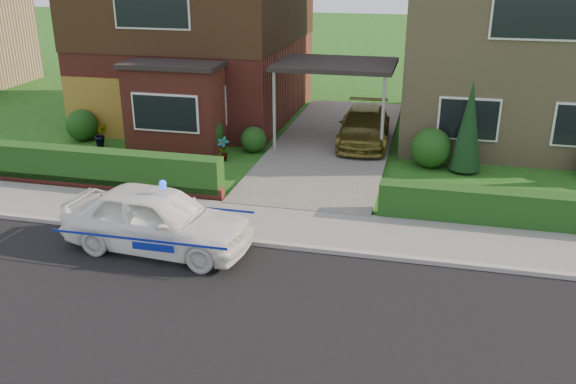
% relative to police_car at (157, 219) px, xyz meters
% --- Properties ---
extents(ground, '(120.00, 120.00, 0.00)m').
position_rel_police_car_xyz_m(ground, '(2.42, -2.40, -0.70)').
color(ground, '#175516').
rests_on(ground, ground).
extents(road, '(60.00, 6.00, 0.02)m').
position_rel_police_car_xyz_m(road, '(2.42, -2.40, -0.70)').
color(road, black).
rests_on(road, ground).
extents(kerb, '(60.00, 0.16, 0.12)m').
position_rel_police_car_xyz_m(kerb, '(2.42, 0.65, -0.64)').
color(kerb, '#9E9993').
rests_on(kerb, ground).
extents(sidewalk, '(60.00, 2.00, 0.10)m').
position_rel_police_car_xyz_m(sidewalk, '(2.42, 1.70, -0.65)').
color(sidewalk, slate).
rests_on(sidewalk, ground).
extents(driveway, '(3.80, 12.00, 0.12)m').
position_rel_police_car_xyz_m(driveway, '(2.42, 8.60, -0.64)').
color(driveway, '#666059').
rests_on(driveway, ground).
extents(house_left, '(7.50, 9.53, 7.25)m').
position_rel_police_car_xyz_m(house_left, '(-3.37, 11.50, 3.11)').
color(house_left, maroon).
rests_on(house_left, ground).
extents(house_right, '(7.50, 8.06, 7.25)m').
position_rel_police_car_xyz_m(house_right, '(8.22, 11.59, 2.96)').
color(house_right, '#9D8760').
rests_on(house_right, ground).
extents(carport_link, '(3.80, 3.00, 2.77)m').
position_rel_police_car_xyz_m(carport_link, '(2.42, 8.55, 1.95)').
color(carport_link, black).
rests_on(carport_link, ground).
extents(garage_door, '(2.20, 0.10, 2.10)m').
position_rel_police_car_xyz_m(garage_door, '(-5.83, 7.56, 0.35)').
color(garage_door, olive).
rests_on(garage_door, ground).
extents(dwarf_wall, '(7.70, 0.25, 0.36)m').
position_rel_police_car_xyz_m(dwarf_wall, '(-3.38, 2.90, -0.52)').
color(dwarf_wall, maroon).
rests_on(dwarf_wall, ground).
extents(hedge_left, '(7.50, 0.55, 0.90)m').
position_rel_police_car_xyz_m(hedge_left, '(-3.38, 3.05, -0.70)').
color(hedge_left, black).
rests_on(hedge_left, ground).
extents(hedge_right, '(7.50, 0.55, 0.80)m').
position_rel_police_car_xyz_m(hedge_right, '(8.22, 2.95, -0.70)').
color(hedge_right, black).
rests_on(hedge_right, ground).
extents(shrub_left_far, '(1.08, 1.08, 1.08)m').
position_rel_police_car_xyz_m(shrub_left_far, '(-6.08, 7.10, -0.16)').
color(shrub_left_far, black).
rests_on(shrub_left_far, ground).
extents(shrub_left_mid, '(1.32, 1.32, 1.32)m').
position_rel_police_car_xyz_m(shrub_left_mid, '(-1.58, 6.90, -0.04)').
color(shrub_left_mid, black).
rests_on(shrub_left_mid, ground).
extents(shrub_left_near, '(0.84, 0.84, 0.84)m').
position_rel_police_car_xyz_m(shrub_left_near, '(0.02, 7.20, -0.28)').
color(shrub_left_near, black).
rests_on(shrub_left_near, ground).
extents(shrub_right_near, '(1.20, 1.20, 1.20)m').
position_rel_police_car_xyz_m(shrub_right_near, '(5.62, 7.00, -0.10)').
color(shrub_right_near, black).
rests_on(shrub_right_near, ground).
extents(conifer_a, '(0.90, 0.90, 2.60)m').
position_rel_police_car_xyz_m(conifer_a, '(6.62, 6.80, 0.60)').
color(conifer_a, black).
rests_on(conifer_a, ground).
extents(police_car, '(3.80, 4.24, 1.57)m').
position_rel_police_car_xyz_m(police_car, '(0.00, 0.00, 0.00)').
color(police_car, white).
rests_on(police_car, ground).
extents(driveway_car, '(1.81, 4.03, 1.15)m').
position_rel_police_car_xyz_m(driveway_car, '(3.42, 8.65, -0.01)').
color(driveway_car, brown).
rests_on(driveway_car, driveway).
extents(potted_plant_a, '(0.41, 0.30, 0.75)m').
position_rel_police_car_xyz_m(potted_plant_a, '(-0.63, 6.09, -0.33)').
color(potted_plant_a, gray).
rests_on(potted_plant_a, ground).
extents(potted_plant_b, '(0.54, 0.51, 0.77)m').
position_rel_police_car_xyz_m(potted_plant_b, '(-5.10, 6.60, -0.32)').
color(potted_plant_b, gray).
rests_on(potted_plant_b, ground).
extents(potted_plant_c, '(0.54, 0.54, 0.82)m').
position_rel_police_car_xyz_m(potted_plant_c, '(-0.08, 3.60, -0.29)').
color(potted_plant_c, gray).
rests_on(potted_plant_c, ground).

